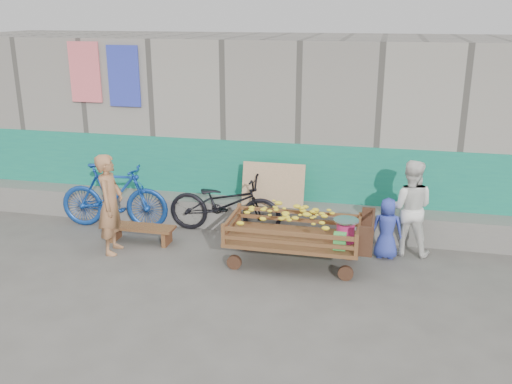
% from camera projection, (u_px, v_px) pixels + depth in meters
% --- Properties ---
extents(ground, '(80.00, 80.00, 0.00)m').
position_uv_depth(ground, '(215.00, 293.00, 7.28)').
color(ground, '#53514B').
rests_on(ground, ground).
extents(building_wall, '(12.00, 3.50, 3.00)m').
position_uv_depth(building_wall, '(277.00, 121.00, 10.59)').
color(building_wall, gray).
rests_on(building_wall, ground).
extents(banana_cart, '(2.02, 0.92, 0.86)m').
position_uv_depth(banana_cart, '(291.00, 226.00, 7.93)').
color(banana_cart, brown).
rests_on(banana_cart, ground).
extents(bench, '(1.07, 0.32, 0.27)m').
position_uv_depth(bench, '(141.00, 230.00, 8.81)').
color(bench, brown).
rests_on(bench, ground).
extents(vendor_man, '(0.44, 0.59, 1.50)m').
position_uv_depth(vendor_man, '(110.00, 204.00, 8.30)').
color(vendor_man, '#AA734A').
rests_on(vendor_man, ground).
extents(woman, '(0.73, 0.58, 1.43)m').
position_uv_depth(woman, '(409.00, 208.00, 8.26)').
color(woman, white).
rests_on(woman, ground).
extents(child, '(0.45, 0.30, 0.90)m').
position_uv_depth(child, '(387.00, 228.00, 8.20)').
color(child, '#3141AA').
rests_on(child, ground).
extents(bicycle_dark, '(1.85, 0.66, 0.97)m').
position_uv_depth(bicycle_dark, '(225.00, 204.00, 9.13)').
color(bicycle_dark, black).
rests_on(bicycle_dark, ground).
extents(bicycle_blue, '(1.84, 0.67, 1.08)m').
position_uv_depth(bicycle_blue, '(114.00, 196.00, 9.31)').
color(bicycle_blue, '#15429F').
rests_on(bicycle_blue, ground).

